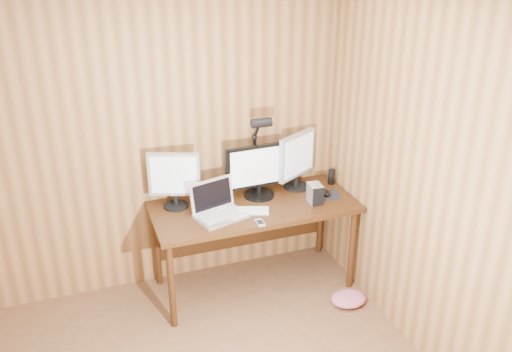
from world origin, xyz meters
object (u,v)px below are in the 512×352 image
monitor_right (297,159)px  desk_lamp (258,142)px  desk (251,215)px  hard_drive (315,194)px  laptop (217,207)px  mouse (326,193)px  monitor_center (259,170)px  phone (260,223)px  keyboard (243,211)px  speaker (331,177)px  monitor_left (174,179)px

monitor_right → desk_lamp: (-0.33, 0.04, 0.17)m
desk → monitor_right: 0.59m
desk → hard_drive: hard_drive is taller
laptop → mouse: bearing=-14.2°
desk → monitor_center: 0.37m
monitor_right → desk_lamp: bearing=143.0°
phone → desk_lamp: bearing=73.4°
monitor_center → hard_drive: (0.38, -0.26, -0.15)m
desk → keyboard: 0.23m
desk_lamp → monitor_center: bearing=-98.9°
mouse → desk: bearing=-159.2°
desk → laptop: bearing=-156.9°
hard_drive → desk_lamp: desk_lamp is taller
desk → monitor_right: monitor_right is taller
hard_drive → desk_lamp: bearing=140.0°
hard_drive → speaker: (0.28, 0.27, -0.01)m
laptop → hard_drive: bearing=-20.3°
monitor_center → keyboard: monitor_center is taller
monitor_center → monitor_left: monitor_left is taller
monitor_right → desk_lamp: 0.37m
laptop → phone: size_ratio=4.00×
hard_drive → desk: bearing=161.7°
monitor_right → monitor_center: bearing=157.2°
laptop → speaker: size_ratio=3.26×
desk_lamp → phone: bearing=-103.0°
mouse → phone: 0.72m
hard_drive → monitor_left: bearing=168.4°
keyboard → mouse: (0.72, 0.04, 0.01)m
keyboard → desk: bearing=72.0°
monitor_left → monitor_center: bearing=17.7°
hard_drive → desk_lamp: (-0.35, 0.34, 0.35)m
desk → mouse: bearing=-9.9°
desk_lamp → laptop: bearing=-141.2°
keyboard → speaker: (0.87, 0.23, 0.06)m
monitor_left → keyboard: 0.58m
monitor_right → speaker: 0.37m
desk → mouse: (0.61, -0.11, 0.15)m
speaker → monitor_left: bearing=179.0°
laptop → keyboard: size_ratio=1.05×
mouse → desk_lamp: bearing=-176.6°
monitor_right → speaker: bearing=-35.0°
laptop → phone: 0.35m
keyboard → speaker: speaker is taller
phone → keyboard: bearing=106.4°
desk → mouse: size_ratio=13.92×
monitor_center → laptop: size_ratio=1.32×
monitor_center → laptop: (-0.41, -0.20, -0.16)m
desk_lamp → monitor_right: bearing=-1.7°
mouse → phone: mouse is taller
mouse → laptop: bearing=-147.5°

